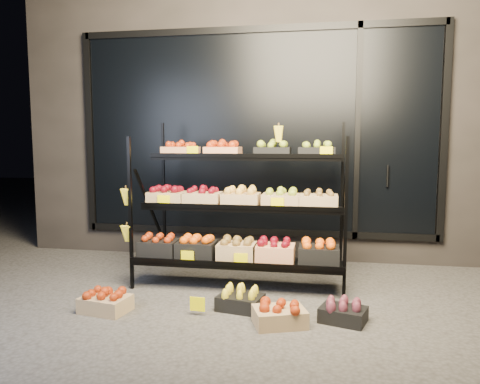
% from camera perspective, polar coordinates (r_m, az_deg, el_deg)
% --- Properties ---
extents(ground, '(24.00, 24.00, 0.00)m').
position_cam_1_polar(ground, '(4.40, -1.22, -13.13)').
color(ground, '#514F4C').
rests_on(ground, ground).
extents(building, '(6.00, 2.08, 3.50)m').
position_cam_1_polar(building, '(6.70, 3.16, 8.79)').
color(building, '#2D2826').
rests_on(building, ground).
extents(display_rack, '(2.18, 1.02, 1.73)m').
position_cam_1_polar(display_rack, '(4.78, -0.04, -1.79)').
color(display_rack, black).
rests_on(display_rack, ground).
extents(tag_floor_a, '(0.13, 0.01, 0.12)m').
position_cam_1_polar(tag_floor_a, '(4.05, -5.21, -13.98)').
color(tag_floor_a, '#FBED00').
rests_on(tag_floor_a, ground).
extents(floor_crate_left, '(0.44, 0.35, 0.20)m').
position_cam_1_polar(floor_crate_left, '(4.27, -16.08, -12.65)').
color(floor_crate_left, tan).
rests_on(floor_crate_left, ground).
extents(floor_crate_midleft, '(0.42, 0.34, 0.19)m').
position_cam_1_polar(floor_crate_midleft, '(4.16, 0.04, -12.95)').
color(floor_crate_midleft, black).
rests_on(floor_crate_midleft, ground).
extents(floor_crate_midright, '(0.48, 0.41, 0.20)m').
position_cam_1_polar(floor_crate_midright, '(3.85, 4.84, -14.55)').
color(floor_crate_midright, tan).
rests_on(floor_crate_midright, ground).
extents(floor_crate_right, '(0.42, 0.36, 0.19)m').
position_cam_1_polar(floor_crate_right, '(3.99, 12.47, -14.03)').
color(floor_crate_right, black).
rests_on(floor_crate_right, ground).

